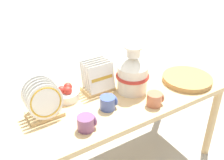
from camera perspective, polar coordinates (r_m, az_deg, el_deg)
The scene contains 9 objects.
display_table at distance 1.73m, azimuth 0.00°, elevation -5.35°, with size 1.54×0.66×0.65m.
ceramic_vase at distance 1.67m, azimuth 4.49°, elevation 1.58°, with size 0.22×0.22×0.32m.
dish_rack_round_plates at distance 1.50m, azimuth -14.68°, elevation -4.72°, with size 0.20×0.16×0.22m.
dish_rack_square_plates at distance 1.70m, azimuth -3.15°, elevation 0.12°, with size 0.20×0.15×0.20m.
wicker_charger_stack at distance 1.90m, azimuth 16.03°, elevation 0.19°, with size 0.34×0.34×0.04m.
mug_terracotta_glaze at distance 1.60m, azimuth 9.32°, elevation -4.10°, with size 0.10×0.09×0.08m.
mug_plum_glaze at distance 1.40m, azimuth -5.56°, elevation -9.23°, with size 0.10×0.09×0.08m.
mug_cobalt_glaze at distance 1.54m, azimuth -0.82°, elevation -4.93°, with size 0.10×0.09×0.08m.
fruit_bowl at distance 1.66m, azimuth -10.00°, elevation -2.89°, with size 0.17×0.17×0.10m.
Camera 1 is at (-0.75, -1.19, 1.57)m, focal length 42.00 mm.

